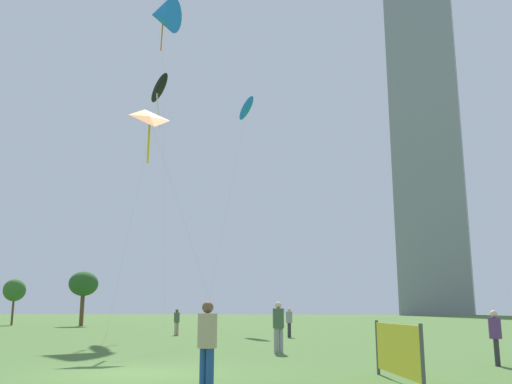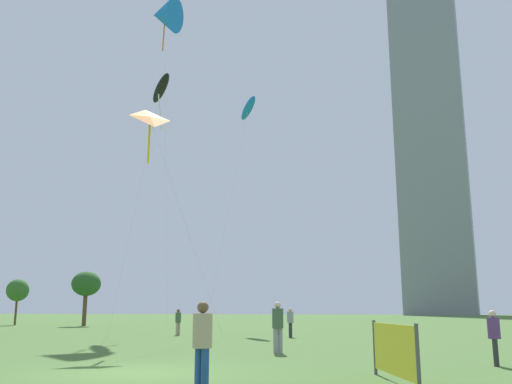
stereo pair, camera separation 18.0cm
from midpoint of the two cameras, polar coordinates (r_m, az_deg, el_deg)
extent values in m
plane|color=#476B30|center=(14.89, -12.06, -17.74)|extent=(280.00, 280.00, 0.00)
cylinder|color=gray|center=(20.87, 2.77, -15.00)|extent=(0.17, 0.17, 0.89)
cylinder|color=gray|center=(20.81, 2.28, -15.01)|extent=(0.17, 0.17, 0.89)
cylinder|color=#3F593F|center=(20.81, 2.50, -12.82)|extent=(0.41, 0.41, 0.70)
sphere|color=beige|center=(20.81, 2.49, -11.52)|extent=(0.24, 0.24, 0.24)
cylinder|color=#2D2D33|center=(32.25, 3.77, -13.96)|extent=(0.15, 0.15, 0.79)
cylinder|color=#2D2D33|center=(32.09, 3.67, -13.97)|extent=(0.15, 0.15, 0.79)
cylinder|color=gray|center=(32.15, 3.70, -12.70)|extent=(0.36, 0.36, 0.63)
sphere|color=beige|center=(32.15, 3.69, -11.95)|extent=(0.21, 0.21, 0.21)
cylinder|color=#1E478C|center=(11.35, -5.43, -17.74)|extent=(0.16, 0.16, 0.84)
cylinder|color=#1E478C|center=(11.22, -4.79, -17.82)|extent=(0.16, 0.16, 0.84)
cylinder|color=tan|center=(11.23, -5.04, -13.98)|extent=(0.38, 0.38, 0.66)
sphere|color=brown|center=(11.22, -5.00, -11.71)|extent=(0.23, 0.23, 0.23)
cylinder|color=tan|center=(35.10, -7.76, -13.73)|extent=(0.14, 0.14, 0.75)
cylinder|color=tan|center=(35.02, -7.98, -13.73)|extent=(0.14, 0.14, 0.75)
cylinder|color=#3F593F|center=(35.04, -7.84, -12.63)|extent=(0.35, 0.35, 0.60)
sphere|color=brown|center=(35.04, -7.82, -11.97)|extent=(0.20, 0.20, 0.20)
cylinder|color=#2D2D33|center=(17.59, 23.65, -14.87)|extent=(0.14, 0.14, 0.75)
cylinder|color=#2D2D33|center=(17.74, 23.67, -14.83)|extent=(0.14, 0.14, 0.75)
cylinder|color=#593372|center=(17.63, 23.48, -12.69)|extent=(0.34, 0.34, 0.59)
sphere|color=beige|center=(17.62, 23.37, -11.40)|extent=(0.20, 0.20, 0.20)
cylinder|color=silver|center=(45.34, -2.72, -1.91)|extent=(2.52, 3.73, 18.84)
ellipsoid|color=blue|center=(49.34, -0.70, 8.60)|extent=(2.23, 2.87, 1.88)
cylinder|color=silver|center=(45.72, -9.13, 2.30)|extent=(0.25, 3.88, 25.31)
cone|color=blue|center=(48.67, -9.27, 17.47)|extent=(2.83, 3.20, 3.21)
cylinder|color=orange|center=(47.86, -9.34, 15.69)|extent=(0.36, 0.55, 2.78)
cylinder|color=silver|center=(27.72, -6.75, -4.28)|extent=(2.52, 5.14, 10.42)
pyramid|color=orange|center=(26.94, -10.62, 7.55)|extent=(2.02, 2.03, 1.13)
cylinder|color=yellow|center=(26.57, -10.74, 4.93)|extent=(0.17, 0.24, 1.89)
cylinder|color=silver|center=(38.57, -12.03, -1.04)|extent=(1.97, 2.46, 17.31)
ellipsoid|color=black|center=(41.77, -9.62, 10.42)|extent=(3.06, 4.46, 1.06)
cylinder|color=white|center=(41.15, -9.71, 8.17)|extent=(0.56, 0.41, 2.86)
cylinder|color=brown|center=(54.65, -17.09, -11.49)|extent=(0.37, 0.37, 2.91)
ellipsoid|color=#285623|center=(54.70, -16.93, -8.99)|extent=(2.67, 2.67, 2.26)
cylinder|color=brown|center=(60.33, -23.34, -11.19)|extent=(0.21, 0.21, 2.60)
ellipsoid|color=#336628|center=(60.35, -23.18, -9.24)|extent=(2.14, 2.14, 2.16)
cube|color=gray|center=(149.86, 17.55, 5.81)|extent=(19.80, 21.43, 91.31)
cylinder|color=#4C4C4C|center=(11.68, 16.72, -15.99)|extent=(0.08, 0.08, 1.30)
cylinder|color=#4C4C4C|center=(14.62, 12.45, -15.28)|extent=(0.08, 0.08, 1.30)
cube|color=yellow|center=(13.14, 14.34, -15.39)|extent=(0.76, 3.00, 1.10)
camera|label=1|loc=(0.09, -89.79, -0.04)|focal=38.98mm
camera|label=2|loc=(0.09, 90.21, 0.04)|focal=38.98mm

